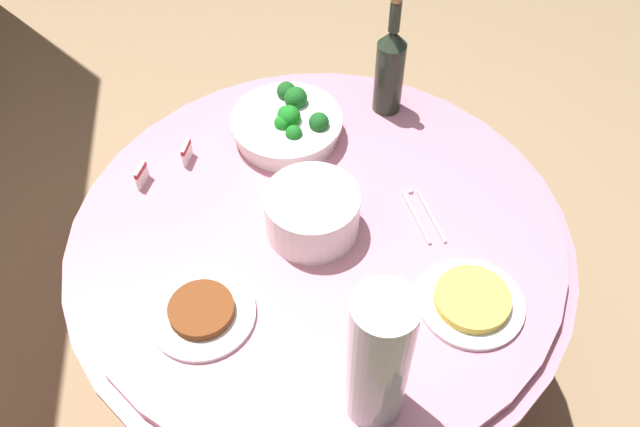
{
  "coord_description": "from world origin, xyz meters",
  "views": [
    {
      "loc": [
        -0.94,
        0.12,
        1.94
      ],
      "look_at": [
        0.0,
        0.0,
        0.79
      ],
      "focal_mm": 37.92,
      "sensor_mm": 36.0,
      "label": 1
    }
  ],
  "objects_px": {
    "plate_stack": "(312,212)",
    "label_placard_mid": "(402,336)",
    "food_plate_stir_fry": "(202,312)",
    "label_placard_front": "(187,152)",
    "food_plate_fried_egg": "(472,301)",
    "decorative_fruit_vase": "(378,365)",
    "label_placard_rear": "(142,174)",
    "wine_bottle": "(390,68)",
    "broccoli_bowl": "(288,125)",
    "serving_tongs": "(423,214)"
  },
  "relations": [
    {
      "from": "label_placard_rear",
      "to": "food_plate_stir_fry",
      "type": "bearing_deg",
      "value": -160.77
    },
    {
      "from": "decorative_fruit_vase",
      "to": "label_placard_rear",
      "type": "height_order",
      "value": "decorative_fruit_vase"
    },
    {
      "from": "plate_stack",
      "to": "serving_tongs",
      "type": "distance_m",
      "value": 0.26
    },
    {
      "from": "plate_stack",
      "to": "food_plate_stir_fry",
      "type": "distance_m",
      "value": 0.32
    },
    {
      "from": "decorative_fruit_vase",
      "to": "food_plate_fried_egg",
      "type": "height_order",
      "value": "decorative_fruit_vase"
    },
    {
      "from": "food_plate_fried_egg",
      "to": "food_plate_stir_fry",
      "type": "bearing_deg",
      "value": 85.54
    },
    {
      "from": "wine_bottle",
      "to": "plate_stack",
      "type": "bearing_deg",
      "value": 147.57
    },
    {
      "from": "food_plate_stir_fry",
      "to": "label_placard_mid",
      "type": "distance_m",
      "value": 0.41
    },
    {
      "from": "broccoli_bowl",
      "to": "food_plate_fried_egg",
      "type": "height_order",
      "value": "broccoli_bowl"
    },
    {
      "from": "plate_stack",
      "to": "label_placard_mid",
      "type": "xyz_separation_m",
      "value": [
        -0.31,
        -0.14,
        -0.02
      ]
    },
    {
      "from": "plate_stack",
      "to": "serving_tongs",
      "type": "height_order",
      "value": "plate_stack"
    },
    {
      "from": "decorative_fruit_vase",
      "to": "food_plate_fried_egg",
      "type": "distance_m",
      "value": 0.33
    },
    {
      "from": "food_plate_stir_fry",
      "to": "plate_stack",
      "type": "bearing_deg",
      "value": -51.28
    },
    {
      "from": "wine_bottle",
      "to": "food_plate_fried_egg",
      "type": "distance_m",
      "value": 0.64
    },
    {
      "from": "label_placard_mid",
      "to": "decorative_fruit_vase",
      "type": "bearing_deg",
      "value": 145.97
    },
    {
      "from": "wine_bottle",
      "to": "food_plate_stir_fry",
      "type": "height_order",
      "value": "wine_bottle"
    },
    {
      "from": "food_plate_fried_egg",
      "to": "wine_bottle",
      "type": "bearing_deg",
      "value": 5.55
    },
    {
      "from": "decorative_fruit_vase",
      "to": "label_placard_mid",
      "type": "xyz_separation_m",
      "value": [
        0.11,
        -0.08,
        -0.12
      ]
    },
    {
      "from": "serving_tongs",
      "to": "food_plate_stir_fry",
      "type": "distance_m",
      "value": 0.55
    },
    {
      "from": "label_placard_rear",
      "to": "wine_bottle",
      "type": "bearing_deg",
      "value": -72.62
    },
    {
      "from": "plate_stack",
      "to": "decorative_fruit_vase",
      "type": "distance_m",
      "value": 0.44
    },
    {
      "from": "food_plate_fried_egg",
      "to": "label_placard_mid",
      "type": "height_order",
      "value": "label_placard_mid"
    },
    {
      "from": "label_placard_mid",
      "to": "serving_tongs",
      "type": "bearing_deg",
      "value": -19.96
    },
    {
      "from": "wine_bottle",
      "to": "label_placard_mid",
      "type": "distance_m",
      "value": 0.71
    },
    {
      "from": "food_plate_fried_egg",
      "to": "label_placard_front",
      "type": "relative_size",
      "value": 4.0
    },
    {
      "from": "broccoli_bowl",
      "to": "food_plate_stir_fry",
      "type": "distance_m",
      "value": 0.55
    },
    {
      "from": "plate_stack",
      "to": "food_plate_fried_egg",
      "type": "relative_size",
      "value": 0.95
    },
    {
      "from": "label_placard_rear",
      "to": "food_plate_fried_egg",
      "type": "bearing_deg",
      "value": -121.95
    },
    {
      "from": "label_placard_mid",
      "to": "plate_stack",
      "type": "bearing_deg",
      "value": 24.08
    },
    {
      "from": "serving_tongs",
      "to": "label_placard_front",
      "type": "distance_m",
      "value": 0.59
    },
    {
      "from": "broccoli_bowl",
      "to": "plate_stack",
      "type": "bearing_deg",
      "value": -175.29
    },
    {
      "from": "food_plate_fried_egg",
      "to": "label_placard_front",
      "type": "height_order",
      "value": "label_placard_front"
    },
    {
      "from": "broccoli_bowl",
      "to": "decorative_fruit_vase",
      "type": "distance_m",
      "value": 0.74
    },
    {
      "from": "label_placard_rear",
      "to": "label_placard_front",
      "type": "bearing_deg",
      "value": -59.14
    },
    {
      "from": "food_plate_stir_fry",
      "to": "label_placard_front",
      "type": "bearing_deg",
      "value": 3.63
    },
    {
      "from": "food_plate_stir_fry",
      "to": "food_plate_fried_egg",
      "type": "bearing_deg",
      "value": -94.46
    },
    {
      "from": "label_placard_mid",
      "to": "label_placard_rear",
      "type": "relative_size",
      "value": 1.0
    },
    {
      "from": "broccoli_bowl",
      "to": "food_plate_stir_fry",
      "type": "bearing_deg",
      "value": 156.01
    },
    {
      "from": "food_plate_stir_fry",
      "to": "broccoli_bowl",
      "type": "bearing_deg",
      "value": -23.99
    },
    {
      "from": "wine_bottle",
      "to": "food_plate_fried_egg",
      "type": "relative_size",
      "value": 1.53
    },
    {
      "from": "label_placard_front",
      "to": "decorative_fruit_vase",
      "type": "bearing_deg",
      "value": -153.15
    },
    {
      "from": "decorative_fruit_vase",
      "to": "serving_tongs",
      "type": "bearing_deg",
      "value": -23.98
    },
    {
      "from": "wine_bottle",
      "to": "decorative_fruit_vase",
      "type": "bearing_deg",
      "value": 167.57
    },
    {
      "from": "plate_stack",
      "to": "label_placard_mid",
      "type": "distance_m",
      "value": 0.34
    },
    {
      "from": "food_plate_stir_fry",
      "to": "label_placard_mid",
      "type": "bearing_deg",
      "value": -106.3
    },
    {
      "from": "plate_stack",
      "to": "label_placard_front",
      "type": "distance_m",
      "value": 0.37
    },
    {
      "from": "decorative_fruit_vase",
      "to": "serving_tongs",
      "type": "xyz_separation_m",
      "value": [
        0.43,
        -0.19,
        -0.14
      ]
    },
    {
      "from": "serving_tongs",
      "to": "label_placard_mid",
      "type": "xyz_separation_m",
      "value": [
        -0.32,
        0.12,
        0.03
      ]
    },
    {
      "from": "wine_bottle",
      "to": "serving_tongs",
      "type": "distance_m",
      "value": 0.4
    },
    {
      "from": "food_plate_fried_egg",
      "to": "food_plate_stir_fry",
      "type": "distance_m",
      "value": 0.55
    }
  ]
}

